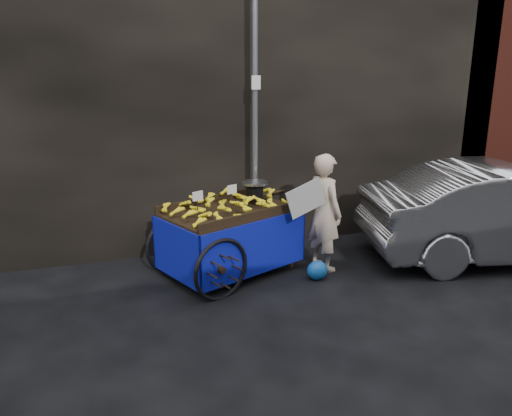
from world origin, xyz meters
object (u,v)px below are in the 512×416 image
object	(u,v)px
vendor	(324,212)
plastic_bag	(317,270)
parked_car	(512,213)
banana_cart	(227,217)

from	to	relation	value
vendor	plastic_bag	size ratio (longest dim) A/B	5.71
parked_car	plastic_bag	bearing A→B (deg)	99.54
vendor	parked_car	world-z (taller)	vendor
plastic_bag	parked_car	distance (m)	2.90
plastic_bag	vendor	bearing A→B (deg)	55.77
banana_cart	vendor	distance (m)	1.27
vendor	plastic_bag	xyz separation A→B (m)	(-0.22, -0.32, -0.65)
plastic_bag	banana_cart	bearing A→B (deg)	151.44
banana_cart	parked_car	distance (m)	3.93
vendor	parked_car	distance (m)	2.67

